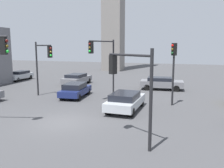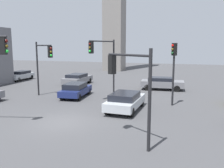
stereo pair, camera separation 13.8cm
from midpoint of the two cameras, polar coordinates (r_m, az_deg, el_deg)
The scene contains 10 objects.
ground_plane at distance 16.37m, azimuth -11.70°, elevation -8.77°, with size 107.08×107.08×0.00m, color #424244.
traffic_light_1 at distance 12.10m, azimuth 3.89°, elevation 1.52°, with size 2.64×1.76×4.84m.
traffic_light_2 at distance 20.41m, azimuth 14.06°, elevation 4.95°, with size 0.46×0.47×5.14m.
traffic_light_3 at distance 23.45m, azimuth -16.10°, elevation 5.74°, with size 3.10×2.26×5.29m.
traffic_light_4 at distance 22.52m, azimuth -2.22°, elevation 6.63°, with size 1.07×4.15×5.51m.
car_0 at distance 27.84m, azimuth 11.36°, elevation 0.25°, with size 4.83×2.37×1.40m.
car_1 at distance 37.13m, azimuth -20.93°, elevation 1.93°, with size 1.81×4.26×1.31m.
car_4 at distance 18.69m, azimuth 2.96°, elevation -3.95°, with size 2.20×4.73×1.40m.
car_5 at distance 31.11m, azimuth -8.40°, elevation 1.23°, with size 2.17×4.71×1.38m.
car_7 at distance 23.69m, azimuth -8.77°, elevation -1.32°, with size 2.33×4.54×1.37m.
Camera 1 is at (7.73, -13.53, 4.98)m, focal length 38.93 mm.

